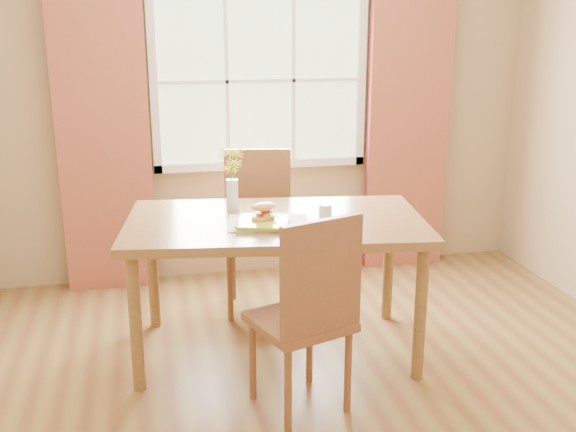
# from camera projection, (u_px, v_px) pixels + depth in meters

# --- Properties ---
(room) EXTENTS (4.24, 3.84, 2.74)m
(room) POSITION_uv_depth(u_px,v_px,m) (327.00, 145.00, 3.28)
(room) COLOR olive
(room) RESTS_ON ground
(window) EXTENTS (1.62, 0.06, 1.32)m
(window) POSITION_uv_depth(u_px,v_px,m) (260.00, 81.00, 5.00)
(window) COLOR #A1BC8E
(window) RESTS_ON room
(curtain_left) EXTENTS (0.65, 0.08, 2.20)m
(curtain_left) POSITION_uv_depth(u_px,v_px,m) (104.00, 142.00, 4.79)
(curtain_left) COLOR maroon
(curtain_left) RESTS_ON room
(curtain_right) EXTENTS (0.65, 0.08, 2.20)m
(curtain_right) POSITION_uv_depth(u_px,v_px,m) (408.00, 131.00, 5.26)
(curtain_right) COLOR maroon
(curtain_right) RESTS_ON room
(dining_table) EXTENTS (1.83, 1.19, 0.83)m
(dining_table) POSITION_uv_depth(u_px,v_px,m) (275.00, 233.00, 3.91)
(dining_table) COLOR brown
(dining_table) RESTS_ON room
(chair_near) EXTENTS (0.56, 0.56, 1.06)m
(chair_near) POSITION_uv_depth(u_px,v_px,m) (310.00, 308.00, 3.30)
(chair_near) COLOR brown
(chair_near) RESTS_ON room
(chair_far) EXTENTS (0.53, 0.53, 1.09)m
(chair_far) POSITION_uv_depth(u_px,v_px,m) (258.00, 223.00, 4.62)
(chair_far) COLOR brown
(chair_far) RESTS_ON room
(placemat) EXTENTS (0.50, 0.40, 0.01)m
(placemat) POSITION_uv_depth(u_px,v_px,m) (268.00, 223.00, 3.80)
(placemat) COLOR #EAECC8
(placemat) RESTS_ON dining_table
(plate) EXTENTS (0.35, 0.35, 0.01)m
(plate) POSITION_uv_depth(u_px,v_px,m) (263.00, 223.00, 3.75)
(plate) COLOR #B4CE33
(plate) RESTS_ON placemat
(croissant_sandwich) EXTENTS (0.17, 0.14, 0.11)m
(croissant_sandwich) POSITION_uv_depth(u_px,v_px,m) (264.00, 212.00, 3.76)
(croissant_sandwich) COLOR #E7A24F
(croissant_sandwich) RESTS_ON plate
(water_glass) EXTENTS (0.07, 0.07, 0.11)m
(water_glass) POSITION_uv_depth(u_px,v_px,m) (325.00, 214.00, 3.79)
(water_glass) COLOR silver
(water_glass) RESTS_ON dining_table
(flower_vase) EXTENTS (0.15, 0.15, 0.38)m
(flower_vase) POSITION_uv_depth(u_px,v_px,m) (232.00, 172.00, 4.03)
(flower_vase) COLOR silver
(flower_vase) RESTS_ON dining_table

